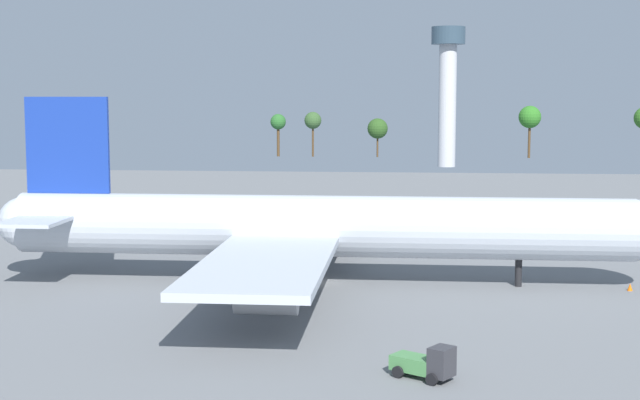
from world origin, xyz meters
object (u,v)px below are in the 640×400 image
cargo_airplane (316,227)px  safety_cone_nose (630,287)px  fuel_truck (535,223)px  control_tower (448,82)px  catering_truck (426,363)px  cargo_loader (576,221)px

cargo_airplane → safety_cone_nose: size_ratio=92.24×
fuel_truck → safety_cone_nose: fuel_truck is taller
control_tower → fuel_truck: bearing=-86.3°
cargo_airplane → catering_truck: (10.60, -31.58, -4.67)m
cargo_airplane → catering_truck: 33.64m
cargo_loader → safety_cone_nose: size_ratio=7.42×
fuel_truck → control_tower: (-7.61, 117.65, 21.50)m
cargo_loader → control_tower: size_ratio=0.15×
cargo_loader → safety_cone_nose: bearing=-93.3°
fuel_truck → cargo_loader: size_ratio=0.87×
cargo_airplane → catering_truck: size_ratio=14.91×
catering_truck → safety_cone_nose: size_ratio=6.18×
catering_truck → cargo_loader: (23.03, 73.35, 0.05)m
control_tower → cargo_airplane: bearing=-97.2°
fuel_truck → cargo_airplane: bearing=-125.0°
cargo_airplane → catering_truck: bearing=-71.4°
catering_truck → fuel_truck: bearing=76.6°
control_tower → catering_truck: bearing=-92.8°
catering_truck → control_tower: size_ratio=0.12×
cargo_airplane → control_tower: (19.80, 156.75, 16.78)m
control_tower → cargo_loader: bearing=-83.1°
catering_truck → control_tower: 189.77m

